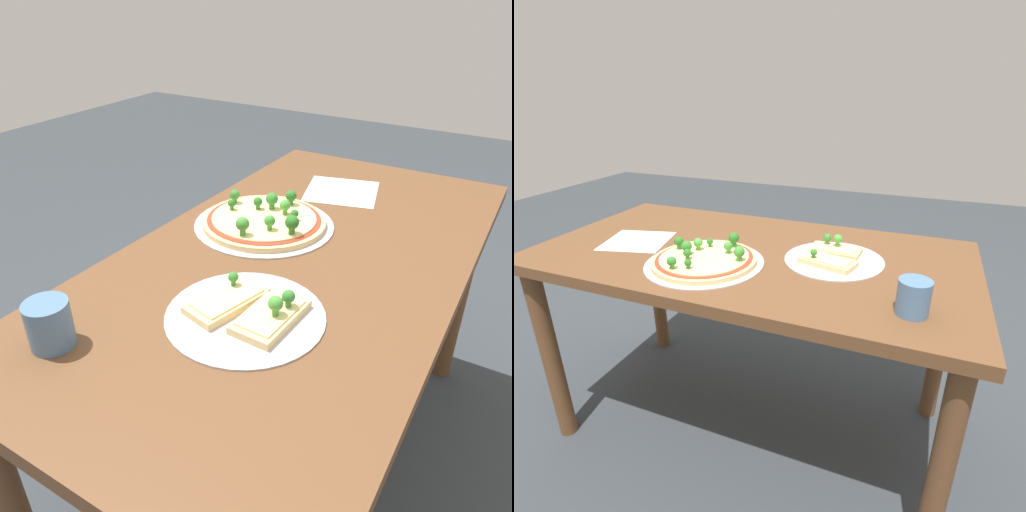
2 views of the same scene
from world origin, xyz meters
TOP-DOWN VIEW (x-y plane):
  - ground_plane at (0.00, 0.00)m, footprint 8.00×8.00m
  - dining_table at (0.00, 0.00)m, footprint 1.40×0.73m
  - pizza_tray_whole at (0.08, 0.14)m, footprint 0.36×0.36m
  - pizza_tray_slice at (-0.27, -0.03)m, footprint 0.31×0.31m
  - drinking_cup at (-0.52, 0.22)m, footprint 0.08×0.08m
  - paper_menu at (0.40, 0.06)m, footprint 0.26×0.25m

SIDE VIEW (x-z plane):
  - ground_plane at x=0.00m, z-range 0.00..0.00m
  - dining_table at x=0.00m, z-range 0.27..0.99m
  - paper_menu at x=0.40m, z-range 0.73..0.73m
  - pizza_tray_slice at x=-0.27m, z-range 0.71..0.77m
  - pizza_tray_whole at x=0.08m, z-range 0.71..0.78m
  - drinking_cup at x=-0.52m, z-range 0.73..0.81m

